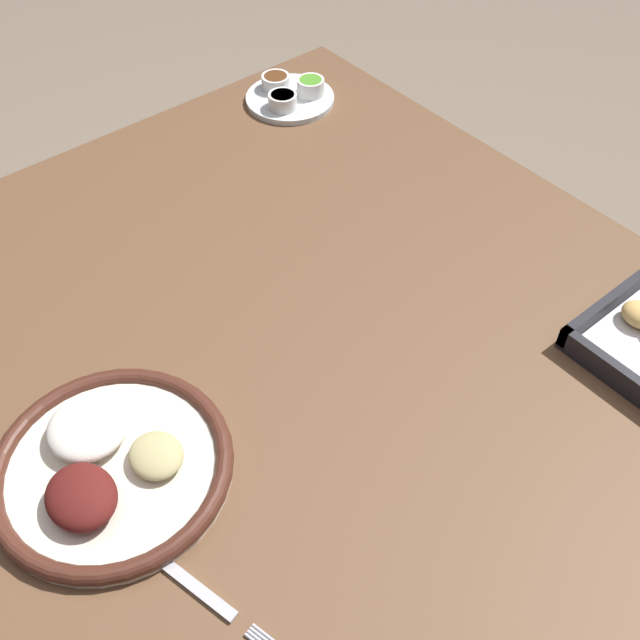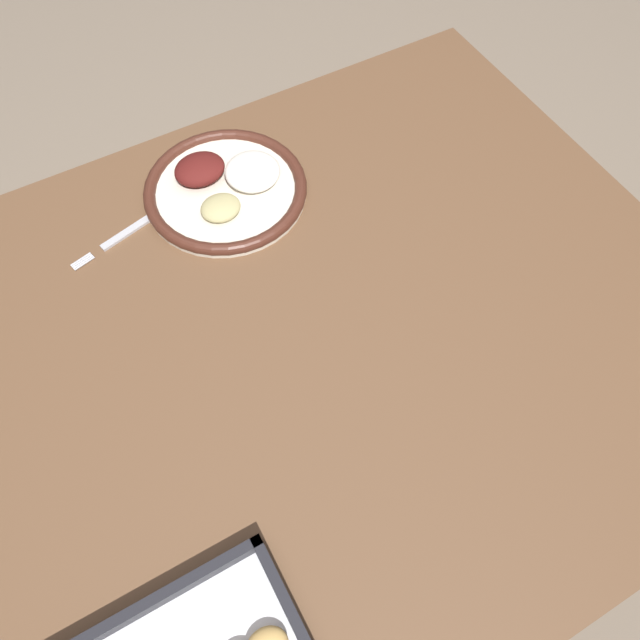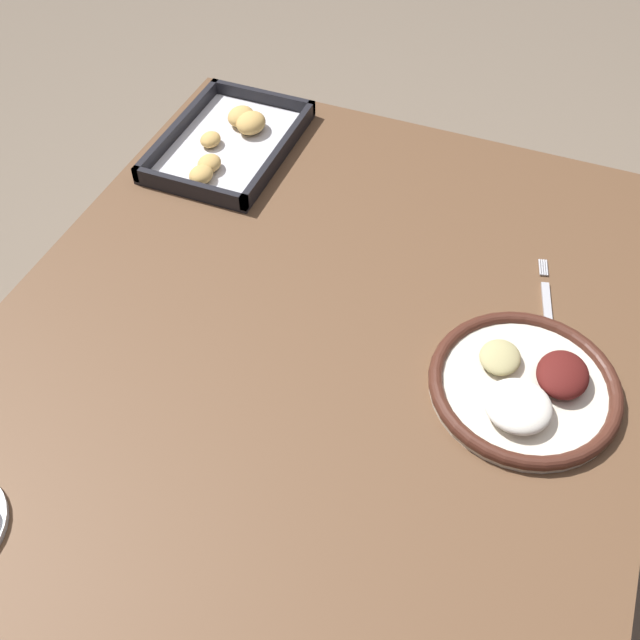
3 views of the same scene
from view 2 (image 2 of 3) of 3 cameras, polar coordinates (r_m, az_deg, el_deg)
name	(u,v)px [view 2 (image 2 of 3)]	position (r m, az deg, el deg)	size (l,w,h in m)	color
ground_plane	(321,478)	(1.57, 0.12, -14.28)	(8.00, 8.00, 0.00)	#7A6B59
dining_table	(322,362)	(0.98, 0.18, -3.87)	(1.13, 0.95, 0.73)	brown
dinner_plate	(226,187)	(1.04, -8.58, 11.92)	(0.26, 0.26, 0.05)	beige
fork	(135,227)	(1.03, -16.59, 8.11)	(0.20, 0.06, 0.00)	#B2B2B7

